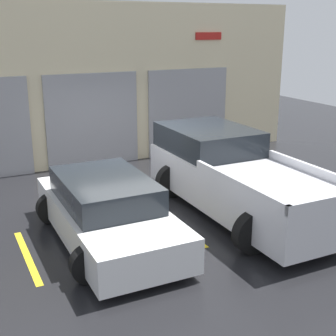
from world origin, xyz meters
TOP-DOWN VIEW (x-y plane):
  - ground_plane at (0.00, 0.00)m, footprint 28.00×28.00m
  - shophouse_building at (-0.01, 3.28)m, footprint 13.00×0.68m
  - pickup_truck at (1.51, -1.74)m, footprint 2.50×5.20m
  - sedan_white at (-1.51, -1.99)m, footprint 2.14×4.22m
  - parking_stripe_far_left at (-3.01, -2.02)m, footprint 0.12×2.20m
  - parking_stripe_left at (0.00, -2.02)m, footprint 0.12×2.20m
  - parking_stripe_centre at (3.01, -2.02)m, footprint 0.12×2.20m

SIDE VIEW (x-z plane):
  - ground_plane at x=0.00m, z-range 0.00..0.00m
  - parking_stripe_far_left at x=-3.01m, z-range 0.00..0.01m
  - parking_stripe_left at x=0.00m, z-range 0.00..0.01m
  - parking_stripe_centre at x=3.01m, z-range 0.00..0.01m
  - sedan_white at x=-1.51m, z-range -0.03..1.19m
  - pickup_truck at x=1.51m, z-range -0.04..1.61m
  - shophouse_building at x=-0.01m, z-range -0.04..4.53m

